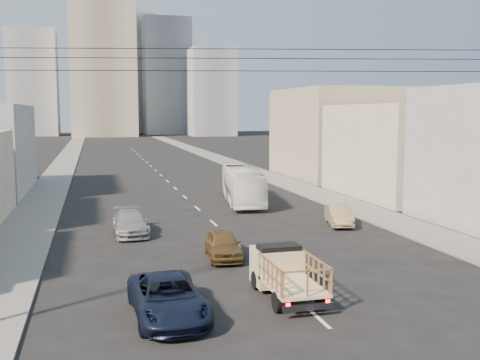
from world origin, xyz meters
name	(u,v)px	position (x,y,z in m)	size (l,w,h in m)	color
ground	(343,340)	(0.00, 0.00, 0.00)	(420.00, 420.00, 0.00)	black
sidewalk_left	(65,163)	(-11.75, 70.00, 0.06)	(3.50, 180.00, 0.12)	slate
sidewalk_right	(221,159)	(11.75, 70.00, 0.06)	(3.50, 180.00, 0.12)	slate
lane_dashes	(158,173)	(0.00, 53.00, 0.01)	(0.15, 104.00, 0.01)	silver
flatbed_pickup	(286,270)	(-0.36, 4.56, 1.09)	(1.95, 4.41, 1.90)	#CDB589
navy_pickup	(168,298)	(-5.16, 3.45, 0.73)	(2.42, 5.25, 1.46)	black
city_bus	(243,185)	(4.03, 27.69, 1.47)	(2.47, 10.56, 2.94)	white
sedan_brown	(223,244)	(-1.41, 11.04, 0.69)	(1.63, 4.06, 1.38)	brown
sedan_tan	(339,216)	(7.73, 17.24, 0.64)	(1.35, 3.86, 1.27)	#8F7A54
sedan_grey	(130,223)	(-5.56, 17.87, 0.70)	(1.96, 4.82, 1.40)	gray
overhead_wires	(329,60)	(0.00, 1.50, 8.97)	(23.01, 5.02, 0.72)	black
bldg_right_mid	(412,150)	(19.50, 28.00, 4.00)	(11.00, 14.00, 8.00)	#B2AA8F
bldg_right_far	(340,133)	(20.00, 44.00, 5.00)	(12.00, 16.00, 10.00)	tan
high_rise_tower	(102,41)	(-4.00, 170.00, 30.00)	(20.00, 20.00, 60.00)	gray
midrise_ne	(166,77)	(18.00, 185.00, 20.00)	(16.00, 16.00, 40.00)	gray
midrise_nw	(33,83)	(-26.00, 180.00, 17.00)	(15.00, 15.00, 34.00)	gray
midrise_back	(129,74)	(6.00, 200.00, 22.00)	(18.00, 18.00, 44.00)	gray
midrise_east	(211,93)	(30.00, 165.00, 14.00)	(14.00, 14.00, 28.00)	gray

